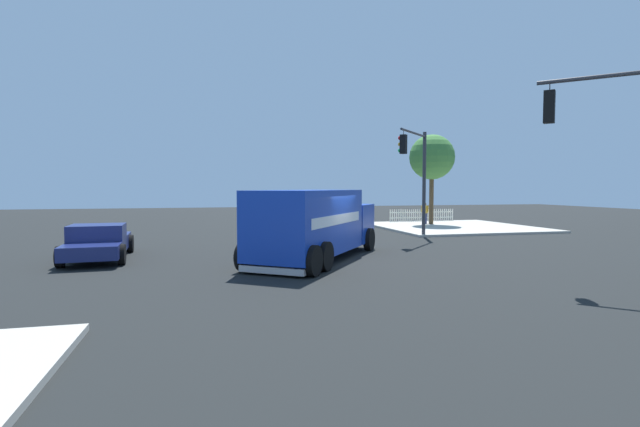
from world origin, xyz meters
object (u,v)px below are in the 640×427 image
Objects in this scene: pickup_navy at (98,241)px; pedestrian_near_corner at (425,212)px; traffic_light_primary at (417,167)px; shade_tree_near at (432,158)px; delivery_truck at (315,223)px.

pedestrian_near_corner is (-19.88, -11.71, 0.29)m from pickup_navy.
traffic_light_primary is 8.98m from shade_tree_near.
pedestrian_near_corner is at bearing -130.08° from delivery_truck.
shade_tree_near is (-20.08, -11.11, 4.25)m from pickup_navy.
traffic_light_primary is at bearing -140.94° from delivery_truck.
shade_tree_near reaches higher than traffic_light_primary.
shade_tree_near is at bearing -122.52° from traffic_light_primary.
delivery_truck is at bearing 48.18° from shade_tree_near.
shade_tree_near reaches higher than delivery_truck.
pickup_navy is at bearing -14.65° from delivery_truck.
pedestrian_near_corner is at bearing -149.50° from pickup_navy.
delivery_truck is at bearing 39.06° from traffic_light_primary.
traffic_light_primary is 1.09× the size of pickup_navy.
delivery_truck is 9.44m from traffic_light_primary.
pedestrian_near_corner reaches higher than pickup_navy.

